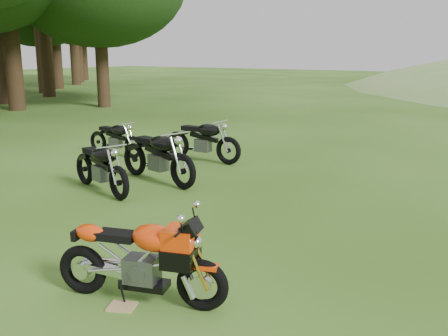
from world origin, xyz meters
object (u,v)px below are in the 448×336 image
Objects in this scene: vintage_moto_a at (100,165)px; vintage_moto_d at (202,139)px; vintage_moto_b at (115,138)px; plywood_board at (122,306)px; vintage_moto_c at (157,154)px; sport_motorcycle at (140,253)px.

vintage_moto_d reaches higher than vintage_moto_a.
plywood_board is at bearing -42.62° from vintage_moto_b.
vintage_moto_b is 0.81× the size of vintage_moto_c.
sport_motorcycle is at bearing -40.16° from vintage_moto_c.
sport_motorcycle is 4.25m from vintage_moto_a.
vintage_moto_a is 0.95× the size of vintage_moto_d.
vintage_moto_a reaches higher than vintage_moto_b.
vintage_moto_a is 3.26m from vintage_moto_b.
vintage_moto_a is at bearing -98.45° from vintage_moto_c.
vintage_moto_d is at bearing 112.18° from vintage_moto_c.
sport_motorcycle is 1.03× the size of vintage_moto_b.
vintage_moto_a reaches higher than plywood_board.
plywood_board is at bearing -42.33° from vintage_moto_c.
vintage_moto_c is at bearing -26.80° from vintage_moto_b.
sport_motorcycle is 6.59× the size of plywood_board.
plywood_board is 4.89m from vintage_moto_c.
vintage_moto_a is 1.16m from vintage_moto_c.
vintage_moto_a is at bearing 139.83° from plywood_board.
vintage_moto_a is 1.11× the size of vintage_moto_b.
vintage_moto_d is at bearing 119.52° from plywood_board.
plywood_board is (-0.07, -0.21, -0.51)m from sport_motorcycle.
sport_motorcycle is at bearing -21.25° from vintage_moto_a.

